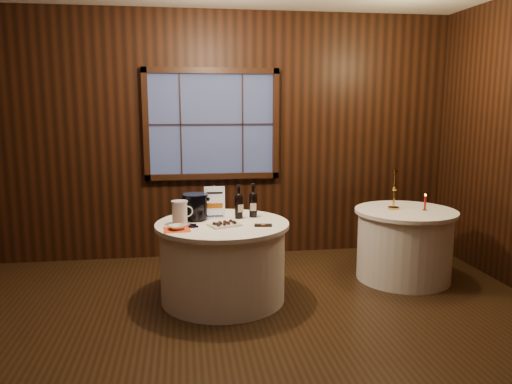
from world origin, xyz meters
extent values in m
plane|color=black|center=(0.00, 0.00, 0.00)|extent=(6.00, 6.00, 0.00)
cube|color=black|center=(0.00, 2.50, 1.50)|extent=(6.00, 0.02, 3.00)
cube|color=#374474|center=(0.00, 2.47, 1.65)|extent=(1.50, 0.01, 1.20)
cylinder|color=white|center=(0.00, 1.00, 0.36)|extent=(1.20, 1.20, 0.73)
cylinder|color=white|center=(0.00, 1.00, 0.75)|extent=(1.28, 1.28, 0.04)
cylinder|color=white|center=(2.00, 1.30, 0.36)|extent=(1.00, 1.00, 0.73)
cylinder|color=white|center=(2.00, 1.30, 0.75)|extent=(1.08, 1.08, 0.04)
cube|color=silver|center=(-0.06, 1.22, 0.78)|extent=(0.17, 0.10, 0.02)
cube|color=silver|center=(-0.06, 1.22, 0.94)|extent=(0.02, 0.02, 0.31)
cube|color=white|center=(-0.06, 1.21, 0.94)|extent=(0.20, 0.01, 0.29)
cylinder|color=black|center=(0.18, 1.16, 0.88)|extent=(0.08, 0.08, 0.22)
sphere|color=black|center=(0.18, 1.16, 0.99)|extent=(0.08, 0.08, 0.08)
cylinder|color=black|center=(0.18, 1.16, 1.04)|extent=(0.03, 0.03, 0.10)
cylinder|color=black|center=(0.18, 1.16, 1.09)|extent=(0.03, 0.03, 0.02)
cube|color=beige|center=(0.18, 1.12, 0.88)|extent=(0.06, 0.02, 0.08)
cylinder|color=black|center=(0.33, 1.20, 0.88)|extent=(0.08, 0.08, 0.22)
sphere|color=black|center=(0.33, 1.20, 0.99)|extent=(0.08, 0.08, 0.08)
cylinder|color=black|center=(0.33, 1.20, 1.05)|extent=(0.03, 0.03, 0.10)
cylinder|color=black|center=(0.33, 1.20, 1.10)|extent=(0.03, 0.03, 0.02)
cube|color=beige|center=(0.33, 1.16, 0.88)|extent=(0.06, 0.01, 0.08)
cylinder|color=black|center=(-0.25, 1.15, 0.79)|extent=(0.18, 0.18, 0.03)
cylinder|color=black|center=(-0.25, 1.15, 0.90)|extent=(0.24, 0.24, 0.20)
cylinder|color=black|center=(-0.25, 1.15, 1.02)|extent=(0.25, 0.25, 0.02)
cube|color=silver|center=(0.01, 0.86, 0.78)|extent=(0.33, 0.28, 0.02)
cube|color=black|center=(0.37, 0.81, 0.78)|extent=(0.18, 0.11, 0.01)
cylinder|color=#342412|center=(-0.34, 0.85, 0.79)|extent=(0.06, 0.02, 0.03)
cylinder|color=silver|center=(-0.40, 1.00, 0.88)|extent=(0.14, 0.14, 0.21)
cylinder|color=silver|center=(-0.40, 1.00, 0.99)|extent=(0.16, 0.16, 0.01)
torus|color=silver|center=(-0.33, 1.00, 0.89)|extent=(0.11, 0.03, 0.11)
cube|color=#E84213|center=(-0.43, 0.78, 0.77)|extent=(0.25, 0.25, 0.00)
imported|color=silver|center=(-0.43, 0.78, 0.79)|extent=(0.20, 0.20, 0.04)
cylinder|color=gold|center=(1.88, 1.36, 0.78)|extent=(0.12, 0.12, 0.02)
cylinder|color=gold|center=(1.88, 1.36, 0.98)|extent=(0.03, 0.03, 0.38)
cylinder|color=gold|center=(1.88, 1.36, 1.19)|extent=(0.06, 0.06, 0.03)
cylinder|color=gold|center=(2.18, 1.23, 0.78)|extent=(0.05, 0.05, 0.01)
cylinder|color=#A6130C|center=(2.18, 1.23, 0.85)|extent=(0.02, 0.02, 0.15)
sphere|color=#FFB23F|center=(2.18, 1.23, 0.94)|extent=(0.02, 0.02, 0.02)
camera|label=1|loc=(-0.36, -3.65, 1.88)|focal=35.00mm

